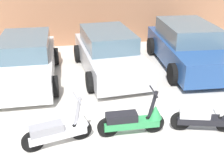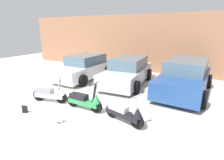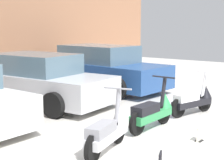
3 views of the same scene
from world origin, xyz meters
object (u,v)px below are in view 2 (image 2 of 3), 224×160
Objects in this scene: scooter_front_center at (125,113)px; placard_near_left_scooter at (25,109)px; scooter_front_left at (51,93)px; placard_near_right_scooter at (60,119)px; scooter_front_right at (85,100)px; car_rear_left at (85,67)px; car_rear_right at (185,77)px; car_rear_center at (127,71)px.

scooter_front_center reaches higher than placard_near_left_scooter.
scooter_front_left reaches higher than placard_near_right_scooter.
placard_near_left_scooter is at bearing -145.35° from scooter_front_right.
car_rear_right reaches higher than car_rear_left.
scooter_front_left is at bearing -46.63° from car_rear_right.
scooter_front_left reaches higher than scooter_front_center.
car_rear_center reaches higher than scooter_front_left.
car_rear_center reaches higher than scooter_front_center.
car_rear_right reaches higher than scooter_front_center.
scooter_front_left is 1.13m from placard_near_left_scooter.
placard_near_right_scooter is at bearing -138.14° from scooter_front_center.
scooter_front_center is at bearing -15.24° from scooter_front_left.
placard_near_right_scooter is at bearing -49.45° from scooter_front_left.
scooter_front_left is 1.60m from scooter_front_right.
car_rear_center is at bearing -85.65° from car_rear_right.
scooter_front_left is at bearing 83.51° from placard_near_left_scooter.
placard_near_left_scooter is at bearing 10.99° from car_rear_left.
car_rear_center is at bearing 87.74° from placard_near_right_scooter.
car_rear_center is at bearing 89.91° from scooter_front_right.
scooter_front_center is at bearing 28.06° from placard_near_right_scooter.
car_rear_center reaches higher than placard_near_left_scooter.
placard_near_left_scooter is 1.00× the size of placard_near_right_scooter.
car_rear_left is at bearing 101.01° from placard_near_left_scooter.
car_rear_left is 0.95× the size of car_rear_center.
car_rear_left is at bearing 118.52° from placard_near_right_scooter.
scooter_front_center is 2.04m from placard_near_right_scooter.
car_rear_right is 17.00× the size of placard_near_right_scooter.
scooter_front_center is (1.62, -0.15, -0.01)m from scooter_front_right.
scooter_front_left reaches higher than placard_near_left_scooter.
car_rear_center is at bearing 52.21° from scooter_front_left.
scooter_front_right is 0.34× the size of car_rear_right.
car_rear_left reaches higher than scooter_front_center.
scooter_front_left is 4.04m from car_rear_center.
car_rear_left reaches higher than scooter_front_right.
scooter_front_right is 5.79× the size of placard_near_left_scooter.
placard_near_right_scooter is (1.43, -1.01, -0.25)m from scooter_front_left.
placard_near_right_scooter is (1.55, 0.08, 0.00)m from placard_near_left_scooter.
car_rear_right is 6.66m from placard_near_left_scooter.
car_rear_right reaches higher than placard_near_left_scooter.
placard_near_right_scooter is at bearing -29.02° from car_rear_right.
scooter_front_center is 5.53m from car_rear_left.
car_rear_left is 2.64m from car_rear_center.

